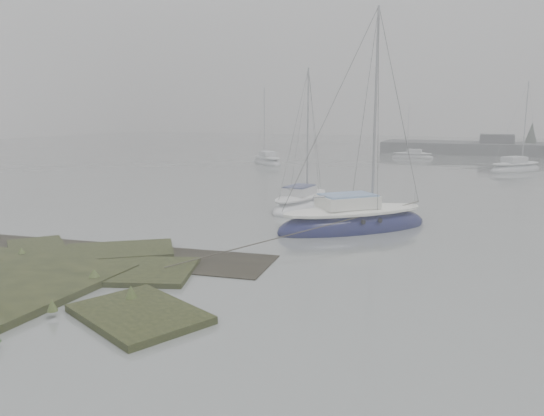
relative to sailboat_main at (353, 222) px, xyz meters
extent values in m
plane|color=slate|center=(-3.26, 18.01, -0.33)|extent=(160.00, 160.00, 0.00)
cube|color=#424247|center=(6.74, 49.01, 1.07)|extent=(4.00, 3.00, 2.20)
cone|color=#384238|center=(10.74, 51.01, 1.87)|extent=(2.00, 2.00, 3.50)
ellipsoid|color=#0F113C|center=(0.01, 0.01, -0.20)|extent=(7.17, 6.96, 1.83)
ellipsoid|color=white|center=(0.01, 0.01, 0.53)|extent=(6.13, 5.93, 0.52)
cube|color=white|center=(-0.22, -0.21, 0.98)|extent=(2.98, 2.94, 0.54)
cube|color=#7595C2|center=(-0.22, -0.21, 1.28)|extent=(2.75, 2.72, 0.09)
cylinder|color=#939399|center=(0.72, 0.67, 5.20)|extent=(0.12, 0.12, 8.59)
cylinder|color=#939399|center=(-0.38, -0.36, 1.28)|extent=(2.26, 2.13, 0.10)
ellipsoid|color=white|center=(-3.94, 4.28, -0.23)|extent=(2.57, 6.05, 1.43)
ellipsoid|color=silver|center=(-3.94, 4.28, 0.34)|extent=(2.10, 5.26, 0.40)
cube|color=silver|center=(-3.97, 4.03, 0.70)|extent=(1.47, 2.14, 0.42)
cube|color=#1C214E|center=(-3.97, 4.03, 0.93)|extent=(1.37, 1.97, 0.07)
cylinder|color=#939399|center=(-3.86, 5.03, 3.99)|extent=(0.09, 0.09, 6.72)
cylinder|color=#939399|center=(-3.99, 3.87, 0.93)|extent=(0.33, 2.34, 0.08)
ellipsoid|color=#B5BAC0|center=(-15.31, 26.91, -0.23)|extent=(5.46, 5.71, 1.44)
ellipsoid|color=silver|center=(-15.31, 26.91, 0.35)|extent=(4.65, 4.88, 0.41)
cube|color=silver|center=(-15.13, 26.72, 0.71)|extent=(2.32, 2.37, 0.42)
cube|color=silver|center=(-15.13, 26.72, 0.95)|extent=(2.14, 2.18, 0.07)
cylinder|color=#939399|center=(-15.82, 27.48, 4.05)|extent=(0.09, 0.09, 6.80)
cylinder|color=#939399|center=(-15.02, 26.60, 0.95)|extent=(1.66, 1.81, 0.08)
ellipsoid|color=#B0B6BA|center=(8.10, 28.92, -0.22)|extent=(5.51, 5.90, 1.48)
ellipsoid|color=silver|center=(8.10, 28.92, 0.37)|extent=(4.69, 5.05, 0.42)
cube|color=silver|center=(7.93, 28.72, 0.73)|extent=(2.35, 2.43, 0.43)
cube|color=#AAADB5|center=(7.93, 28.72, 0.97)|extent=(2.17, 2.24, 0.07)
cylinder|color=#939399|center=(8.61, 29.51, 4.15)|extent=(0.10, 0.10, 6.95)
cylinder|color=#939399|center=(7.81, 28.59, 0.97)|extent=(1.66, 1.89, 0.08)
ellipsoid|color=#A1A4AA|center=(-2.32, 39.62, -0.25)|extent=(4.71, 1.58, 1.14)
ellipsoid|color=white|center=(-2.32, 39.62, 0.21)|extent=(4.10, 1.27, 0.32)
cube|color=white|center=(-2.12, 39.62, 0.49)|extent=(1.62, 1.02, 0.34)
cube|color=silver|center=(-2.12, 39.62, 0.68)|extent=(1.48, 0.95, 0.05)
cylinder|color=#939399|center=(-2.93, 39.63, 3.13)|extent=(0.07, 0.07, 5.37)
cylinder|color=#939399|center=(-1.99, 39.62, 0.68)|extent=(1.88, 0.08, 0.06)
camera|label=1|loc=(5.35, -23.40, 5.00)|focal=35.00mm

